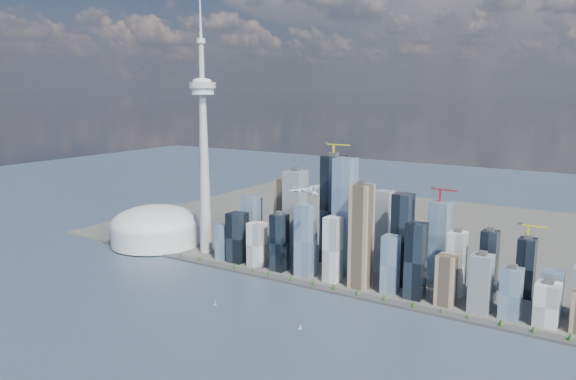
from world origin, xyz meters
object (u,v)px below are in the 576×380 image
Objects in this scene: needle_tower at (204,144)px; sailboat_east at (300,328)px; sailboat_west at (215,303)px; dome_stadium at (156,228)px; airplane at (305,191)px.

needle_tower reaches higher than sailboat_east.
sailboat_east is at bearing 14.29° from sailboat_west.
dome_stadium is at bearing -175.91° from needle_tower.
sailboat_west is (347.75, -209.43, -36.05)m from dome_stadium.
dome_stadium is at bearing 156.20° from sailboat_east.
airplane is (307.83, -103.64, -53.58)m from needle_tower.
sailboat_west is (207.75, -219.43, -232.46)m from needle_tower.
needle_tower is 62.32× the size of sailboat_east.
airplane is at bearing 117.31° from sailboat_east.
dome_stadium is 22.64× the size of sailboat_east.
dome_stadium reaches higher than sailboat_east.
needle_tower is at bearing 149.33° from sailboat_west.
dome_stadium is 18.97× the size of sailboat_west.
sailboat_east is (513.13, -214.07, -36.60)m from dome_stadium.
needle_tower is 52.21× the size of sailboat_west.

